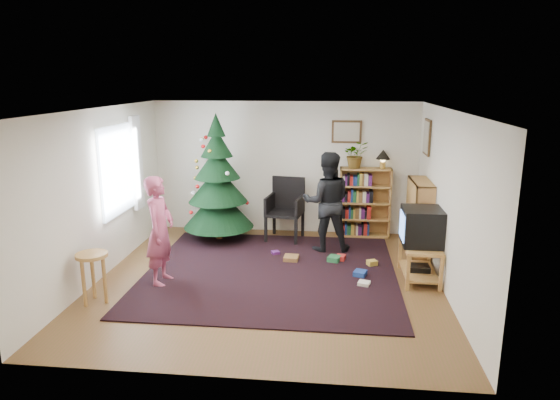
# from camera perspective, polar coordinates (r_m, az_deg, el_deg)

# --- Properties ---
(floor) EXTENTS (5.00, 5.00, 0.00)m
(floor) POSITION_cam_1_polar(r_m,az_deg,el_deg) (7.49, -1.34, -9.14)
(floor) COLOR brown
(floor) RESTS_ON ground
(ceiling) EXTENTS (5.00, 5.00, 0.00)m
(ceiling) POSITION_cam_1_polar(r_m,az_deg,el_deg) (6.91, -1.46, 10.33)
(ceiling) COLOR white
(ceiling) RESTS_ON wall_back
(wall_back) EXTENTS (5.00, 0.02, 2.50)m
(wall_back) POSITION_cam_1_polar(r_m,az_deg,el_deg) (9.53, 0.54, 3.71)
(wall_back) COLOR silver
(wall_back) RESTS_ON floor
(wall_front) EXTENTS (5.00, 0.02, 2.50)m
(wall_front) POSITION_cam_1_polar(r_m,az_deg,el_deg) (4.73, -5.34, -6.88)
(wall_front) COLOR silver
(wall_front) RESTS_ON floor
(wall_left) EXTENTS (0.02, 5.00, 2.50)m
(wall_left) POSITION_cam_1_polar(r_m,az_deg,el_deg) (7.82, -19.89, 0.64)
(wall_left) COLOR silver
(wall_left) RESTS_ON floor
(wall_right) EXTENTS (0.02, 5.00, 2.50)m
(wall_right) POSITION_cam_1_polar(r_m,az_deg,el_deg) (7.22, 18.68, -0.30)
(wall_right) COLOR silver
(wall_right) RESTS_ON floor
(rug) EXTENTS (3.80, 3.60, 0.02)m
(rug) POSITION_cam_1_polar(r_m,az_deg,el_deg) (7.76, -1.06, -8.21)
(rug) COLOR black
(rug) RESTS_ON floor
(window_pane) EXTENTS (0.04, 1.20, 1.40)m
(window_pane) POSITION_cam_1_polar(r_m,az_deg,el_deg) (8.29, -18.06, 3.26)
(window_pane) COLOR silver
(window_pane) RESTS_ON wall_left
(curtain) EXTENTS (0.06, 0.35, 1.60)m
(curtain) POSITION_cam_1_polar(r_m,az_deg,el_deg) (8.91, -16.02, 4.10)
(curtain) COLOR white
(curtain) RESTS_ON wall_left
(picture_back) EXTENTS (0.55, 0.03, 0.42)m
(picture_back) POSITION_cam_1_polar(r_m,az_deg,el_deg) (9.37, 7.62, 7.74)
(picture_back) COLOR #4C3319
(picture_back) RESTS_ON wall_back
(picture_right) EXTENTS (0.03, 0.50, 0.60)m
(picture_right) POSITION_cam_1_polar(r_m,az_deg,el_deg) (8.79, 16.47, 6.91)
(picture_right) COLOR #4C3319
(picture_right) RESTS_ON wall_right
(christmas_tree) EXTENTS (1.28, 1.28, 2.32)m
(christmas_tree) POSITION_cam_1_polar(r_m,az_deg,el_deg) (9.12, -7.11, 1.34)
(christmas_tree) COLOR #3F2816
(christmas_tree) RESTS_ON rug
(bookshelf_back) EXTENTS (0.95, 0.30, 1.30)m
(bookshelf_back) POSITION_cam_1_polar(r_m,az_deg,el_deg) (9.47, 9.64, -0.17)
(bookshelf_back) COLOR #BC7F43
(bookshelf_back) RESTS_ON floor
(bookshelf_right) EXTENTS (0.30, 0.95, 1.30)m
(bookshelf_right) POSITION_cam_1_polar(r_m,az_deg,el_deg) (8.51, 15.58, -2.08)
(bookshelf_right) COLOR #BC7F43
(bookshelf_right) RESTS_ON floor
(tv_stand) EXTENTS (0.51, 0.93, 0.55)m
(tv_stand) POSITION_cam_1_polar(r_m,az_deg,el_deg) (7.69, 15.67, -6.43)
(tv_stand) COLOR #BC7F43
(tv_stand) RESTS_ON floor
(crt_tv) EXTENTS (0.57, 0.61, 0.53)m
(crt_tv) POSITION_cam_1_polar(r_m,az_deg,el_deg) (7.54, 15.89, -2.93)
(crt_tv) COLOR black
(crt_tv) RESTS_ON tv_stand
(armchair) EXTENTS (0.71, 0.71, 1.13)m
(armchair) POSITION_cam_1_polar(r_m,az_deg,el_deg) (9.24, 0.61, -0.63)
(armchair) COLOR black
(armchair) RESTS_ON rug
(stool) EXTENTS (0.41, 0.41, 0.69)m
(stool) POSITION_cam_1_polar(r_m,az_deg,el_deg) (7.04, -20.65, -6.93)
(stool) COLOR #BC7F43
(stool) RESTS_ON floor
(person_standing) EXTENTS (0.41, 0.60, 1.59)m
(person_standing) POSITION_cam_1_polar(r_m,az_deg,el_deg) (7.34, -13.56, -3.43)
(person_standing) COLOR #AA4464
(person_standing) RESTS_ON rug
(person_by_chair) EXTENTS (0.90, 0.73, 1.72)m
(person_by_chair) POSITION_cam_1_polar(r_m,az_deg,el_deg) (8.53, 5.38, -0.22)
(person_by_chair) COLOR black
(person_by_chair) RESTS_ON rug
(potted_plant) EXTENTS (0.53, 0.49, 0.50)m
(potted_plant) POSITION_cam_1_polar(r_m,az_deg,el_deg) (9.29, 8.62, 5.16)
(potted_plant) COLOR gray
(potted_plant) RESTS_ON bookshelf_back
(table_lamp) EXTENTS (0.26, 0.26, 0.35)m
(table_lamp) POSITION_cam_1_polar(r_m,az_deg,el_deg) (9.33, 11.70, 4.97)
(table_lamp) COLOR #A57F33
(table_lamp) RESTS_ON bookshelf_back
(floor_clutter) EXTENTS (1.79, 1.36, 0.08)m
(floor_clutter) POSITION_cam_1_polar(r_m,az_deg,el_deg) (8.03, 6.03, -7.27)
(floor_clutter) COLOR #A51E19
(floor_clutter) RESTS_ON rug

